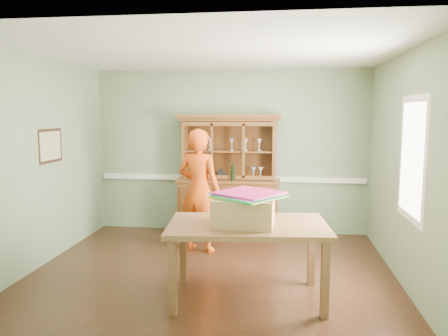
# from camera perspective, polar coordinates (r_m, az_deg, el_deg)

# --- Properties ---
(floor) EXTENTS (4.50, 4.50, 0.00)m
(floor) POSITION_cam_1_polar(r_m,az_deg,el_deg) (5.62, -1.62, -13.53)
(floor) COLOR #412415
(floor) RESTS_ON ground
(ceiling) EXTENTS (4.50, 4.50, 0.00)m
(ceiling) POSITION_cam_1_polar(r_m,az_deg,el_deg) (5.30, -1.73, 14.92)
(ceiling) COLOR white
(ceiling) RESTS_ON wall_back
(wall_back) EXTENTS (4.50, 0.00, 4.50)m
(wall_back) POSITION_cam_1_polar(r_m,az_deg,el_deg) (7.26, 0.84, 2.17)
(wall_back) COLOR gray
(wall_back) RESTS_ON floor
(wall_left) EXTENTS (0.00, 4.00, 4.00)m
(wall_left) POSITION_cam_1_polar(r_m,az_deg,el_deg) (6.07, -23.14, 0.59)
(wall_left) COLOR gray
(wall_left) RESTS_ON floor
(wall_right) EXTENTS (0.00, 4.00, 4.00)m
(wall_right) POSITION_cam_1_polar(r_m,az_deg,el_deg) (5.41, 22.56, -0.12)
(wall_right) COLOR gray
(wall_right) RESTS_ON floor
(wall_front) EXTENTS (4.50, 0.00, 4.50)m
(wall_front) POSITION_cam_1_polar(r_m,az_deg,el_deg) (3.36, -7.14, -3.84)
(wall_front) COLOR gray
(wall_front) RESTS_ON floor
(chair_rail) EXTENTS (4.41, 0.05, 0.08)m
(chair_rail) POSITION_cam_1_polar(r_m,az_deg,el_deg) (7.29, 0.81, -1.37)
(chair_rail) COLOR white
(chair_rail) RESTS_ON wall_back
(framed_map) EXTENTS (0.03, 0.60, 0.46)m
(framed_map) POSITION_cam_1_polar(r_m,az_deg,el_deg) (6.30, -21.69, 2.71)
(framed_map) COLOR #341F15
(framed_map) RESTS_ON wall_left
(window_panel) EXTENTS (0.03, 0.96, 1.36)m
(window_panel) POSITION_cam_1_polar(r_m,az_deg,el_deg) (5.10, 23.28, 1.12)
(window_panel) COLOR white
(window_panel) RESTS_ON wall_right
(china_hutch) EXTENTS (1.67, 0.55, 1.97)m
(china_hutch) POSITION_cam_1_polar(r_m,az_deg,el_deg) (7.13, 0.60, -3.24)
(china_hutch) COLOR brown
(china_hutch) RESTS_ON floor
(dining_table) EXTENTS (1.75, 1.15, 0.83)m
(dining_table) POSITION_cam_1_polar(r_m,az_deg,el_deg) (4.67, 3.12, -8.40)
(dining_table) COLOR brown
(dining_table) RESTS_ON floor
(cardboard_box) EXTENTS (0.63, 0.51, 0.29)m
(cardboard_box) POSITION_cam_1_polar(r_m,az_deg,el_deg) (4.54, 2.57, -5.70)
(cardboard_box) COLOR tan
(cardboard_box) RESTS_ON dining_table
(kite_stack) EXTENTS (0.80, 0.80, 0.06)m
(kite_stack) POSITION_cam_1_polar(r_m,az_deg,el_deg) (4.51, 3.22, -3.53)
(kite_stack) COLOR green
(kite_stack) RESTS_ON cardboard_box
(person) EXTENTS (0.74, 0.59, 1.77)m
(person) POSITION_cam_1_polar(r_m,az_deg,el_deg) (6.28, -3.26, -2.93)
(person) COLOR #DB480D
(person) RESTS_ON floor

